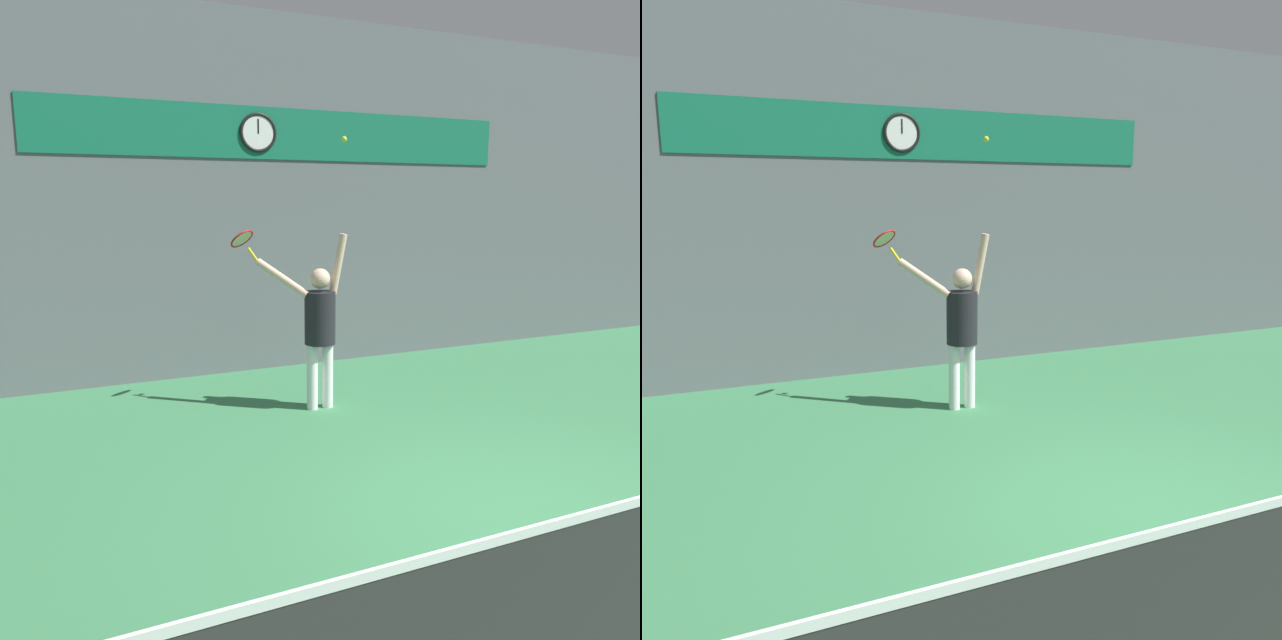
# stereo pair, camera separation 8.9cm
# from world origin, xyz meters

# --- Properties ---
(ground_plane) EXTENTS (18.00, 18.00, 0.00)m
(ground_plane) POSITION_xyz_m (0.00, 0.00, 0.00)
(ground_plane) COLOR #387A4C
(back_wall) EXTENTS (18.00, 0.10, 5.00)m
(back_wall) POSITION_xyz_m (0.00, 5.16, 2.50)
(back_wall) COLOR slate
(back_wall) RESTS_ON ground_plane
(sponsor_banner) EXTENTS (7.01, 0.02, 0.70)m
(sponsor_banner) POSITION_xyz_m (0.00, 5.10, 3.38)
(sponsor_banner) COLOR #146B4C
(scoreboard_clock) EXTENTS (0.54, 0.05, 0.54)m
(scoreboard_clock) POSITION_xyz_m (-0.47, 5.08, 3.38)
(scoreboard_clock) COLOR white
(tennis_player) EXTENTS (1.00, 0.61, 2.09)m
(tennis_player) POSITION_xyz_m (-0.41, 3.14, 1.06)
(tennis_player) COLOR white
(tennis_player) RESTS_ON ground_plane
(tennis_racket) EXTENTS (0.39, 0.40, 0.38)m
(tennis_racket) POSITION_xyz_m (-1.15, 3.69, 2.00)
(tennis_racket) COLOR yellow
(tennis_ball) EXTENTS (0.07, 0.07, 0.07)m
(tennis_ball) POSITION_xyz_m (-0.18, 2.99, 3.13)
(tennis_ball) COLOR #CCDB2D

